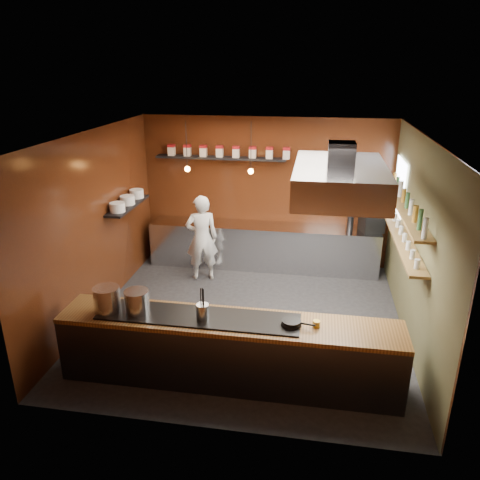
% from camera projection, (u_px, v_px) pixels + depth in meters
% --- Properties ---
extents(floor, '(5.00, 5.00, 0.00)m').
position_uv_depth(floor, '(247.00, 319.00, 7.72)').
color(floor, black).
rests_on(floor, ground).
extents(back_wall, '(5.00, 0.00, 5.00)m').
position_uv_depth(back_wall, '(266.00, 192.00, 9.49)').
color(back_wall, '#351509').
rests_on(back_wall, ground).
extents(left_wall, '(0.00, 5.00, 5.00)m').
position_uv_depth(left_wall, '(95.00, 225.00, 7.57)').
color(left_wall, '#351509').
rests_on(left_wall, ground).
extents(right_wall, '(0.00, 5.00, 5.00)m').
position_uv_depth(right_wall, '(417.00, 244.00, 6.81)').
color(right_wall, '#4A482A').
rests_on(right_wall, ground).
extents(ceiling, '(5.00, 5.00, 0.00)m').
position_uv_depth(ceiling, '(248.00, 135.00, 6.65)').
color(ceiling, silver).
rests_on(ceiling, back_wall).
extents(window_pane, '(0.00, 1.00, 1.00)m').
position_uv_depth(window_pane, '(399.00, 188.00, 8.24)').
color(window_pane, white).
rests_on(window_pane, right_wall).
extents(prep_counter, '(4.60, 0.65, 0.90)m').
position_uv_depth(prep_counter, '(263.00, 246.00, 9.56)').
color(prep_counter, silver).
rests_on(prep_counter, floor).
extents(pass_counter, '(4.40, 0.72, 0.94)m').
position_uv_depth(pass_counter, '(229.00, 350.00, 6.08)').
color(pass_counter, '#38383D').
rests_on(pass_counter, floor).
extents(tin_shelf, '(2.60, 0.26, 0.04)m').
position_uv_depth(tin_shelf, '(221.00, 158.00, 9.25)').
color(tin_shelf, black).
rests_on(tin_shelf, back_wall).
extents(plate_shelf, '(0.30, 1.40, 0.04)m').
position_uv_depth(plate_shelf, '(128.00, 205.00, 8.45)').
color(plate_shelf, black).
rests_on(plate_shelf, left_wall).
extents(bottle_shelf_upper, '(0.26, 2.80, 0.04)m').
position_uv_depth(bottle_shelf_upper, '(406.00, 210.00, 6.96)').
color(bottle_shelf_upper, brown).
rests_on(bottle_shelf_upper, right_wall).
extents(bottle_shelf_lower, '(0.26, 2.80, 0.04)m').
position_uv_depth(bottle_shelf_lower, '(402.00, 239.00, 7.12)').
color(bottle_shelf_lower, brown).
rests_on(bottle_shelf_lower, right_wall).
extents(extractor_hood, '(1.20, 2.00, 0.72)m').
position_uv_depth(extractor_hood, '(340.00, 179.00, 6.26)').
color(extractor_hood, '#38383D').
rests_on(extractor_hood, ceiling).
extents(pendant_left, '(0.10, 0.10, 0.95)m').
position_uv_depth(pendant_left, '(187.00, 166.00, 8.73)').
color(pendant_left, black).
rests_on(pendant_left, ceiling).
extents(pendant_right, '(0.10, 0.10, 0.95)m').
position_uv_depth(pendant_right, '(251.00, 169.00, 8.55)').
color(pendant_right, black).
rests_on(pendant_right, ceiling).
extents(storage_tins, '(2.43, 0.13, 0.22)m').
position_uv_depth(storage_tins, '(228.00, 151.00, 9.18)').
color(storage_tins, beige).
rests_on(storage_tins, tin_shelf).
extents(plate_stacks, '(0.26, 1.16, 0.16)m').
position_uv_depth(plate_stacks, '(127.00, 200.00, 8.41)').
color(plate_stacks, white).
rests_on(plate_stacks, plate_shelf).
extents(bottles, '(0.06, 2.66, 0.24)m').
position_uv_depth(bottles, '(407.00, 200.00, 6.91)').
color(bottles, silver).
rests_on(bottles, bottle_shelf_upper).
extents(wine_glasses, '(0.07, 2.37, 0.13)m').
position_uv_depth(wine_glasses, '(403.00, 234.00, 7.09)').
color(wine_glasses, silver).
rests_on(wine_glasses, bottle_shelf_lower).
extents(stockpot_large, '(0.43, 0.43, 0.33)m').
position_uv_depth(stockpot_large, '(107.00, 299.00, 6.03)').
color(stockpot_large, silver).
rests_on(stockpot_large, pass_counter).
extents(stockpot_small, '(0.33, 0.33, 0.30)m').
position_uv_depth(stockpot_small, '(137.00, 301.00, 6.02)').
color(stockpot_small, silver).
rests_on(stockpot_small, pass_counter).
extents(utensil_crock, '(0.17, 0.17, 0.21)m').
position_uv_depth(utensil_crock, '(203.00, 312.00, 5.86)').
color(utensil_crock, '#B6B8BD').
rests_on(utensil_crock, pass_counter).
extents(frying_pan, '(0.42, 0.26, 0.06)m').
position_uv_depth(frying_pan, '(292.00, 323.00, 5.75)').
color(frying_pan, black).
rests_on(frying_pan, pass_counter).
extents(butter_jar, '(0.11, 0.11, 0.08)m').
position_uv_depth(butter_jar, '(316.00, 324.00, 5.75)').
color(butter_jar, gold).
rests_on(butter_jar, pass_counter).
extents(espresso_machine, '(0.50, 0.48, 0.40)m').
position_uv_depth(espresso_machine, '(372.00, 221.00, 9.01)').
color(espresso_machine, black).
rests_on(espresso_machine, prep_counter).
extents(chef, '(0.71, 0.58, 1.68)m').
position_uv_depth(chef, '(202.00, 238.00, 8.91)').
color(chef, white).
rests_on(chef, floor).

